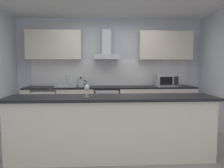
# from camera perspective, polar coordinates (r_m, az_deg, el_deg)

# --- Properties ---
(ground) EXTENTS (5.68, 4.63, 0.02)m
(ground) POSITION_cam_1_polar(r_m,az_deg,el_deg) (4.03, 0.80, -15.77)
(ground) COLOR gray
(wall_back) EXTENTS (5.68, 0.12, 2.60)m
(wall_back) POSITION_cam_1_polar(r_m,az_deg,el_deg) (5.65, -0.52, 3.75)
(wall_back) COLOR silver
(wall_back) RESTS_ON ground
(backsplash_tile) EXTENTS (3.98, 0.02, 0.66)m
(backsplash_tile) POSITION_cam_1_polar(r_m,az_deg,el_deg) (5.58, -0.48, 3.01)
(backsplash_tile) COLOR white
(counter_back) EXTENTS (4.12, 0.60, 0.90)m
(counter_back) POSITION_cam_1_polar(r_m,az_deg,el_deg) (5.35, -0.32, -5.47)
(counter_back) COLOR beige
(counter_back) RESTS_ON ground
(counter_island) EXTENTS (3.11, 0.64, 0.95)m
(counter_island) POSITION_cam_1_polar(r_m,az_deg,el_deg) (3.33, -0.14, -11.34)
(counter_island) COLOR beige
(counter_island) RESTS_ON ground
(upper_cabinets) EXTENTS (4.07, 0.32, 0.70)m
(upper_cabinets) POSITION_cam_1_polar(r_m,az_deg,el_deg) (5.44, -0.41, 10.14)
(upper_cabinets) COLOR beige
(oven) EXTENTS (0.60, 0.62, 0.80)m
(oven) POSITION_cam_1_polar(r_m,az_deg,el_deg) (5.32, -1.41, -5.42)
(oven) COLOR slate
(oven) RESTS_ON ground
(refrigerator) EXTENTS (0.58, 0.60, 0.85)m
(refrigerator) POSITION_cam_1_polar(r_m,az_deg,el_deg) (5.48, -16.89, -5.71)
(refrigerator) COLOR white
(refrigerator) RESTS_ON ground
(microwave) EXTENTS (0.50, 0.38, 0.30)m
(microwave) POSITION_cam_1_polar(r_m,az_deg,el_deg) (5.46, 14.12, 0.94)
(microwave) COLOR #B7BABC
(microwave) RESTS_ON counter_back
(sink) EXTENTS (0.50, 0.40, 0.26)m
(sink) POSITION_cam_1_polar(r_m,az_deg,el_deg) (5.33, -11.94, -0.43)
(sink) COLOR silver
(sink) RESTS_ON counter_back
(kettle) EXTENTS (0.29, 0.15, 0.24)m
(kettle) POSITION_cam_1_polar(r_m,az_deg,el_deg) (5.23, -8.23, 0.38)
(kettle) COLOR #B7BABC
(kettle) RESTS_ON counter_back
(range_hood) EXTENTS (0.62, 0.45, 0.72)m
(range_hood) POSITION_cam_1_polar(r_m,az_deg,el_deg) (5.38, -1.48, 8.88)
(range_hood) COLOR #B7BABC
(wine_glass) EXTENTS (0.08, 0.08, 0.18)m
(wine_glass) POSITION_cam_1_polar(r_m,az_deg,el_deg) (3.22, -6.64, -1.13)
(wine_glass) COLOR silver
(wine_glass) RESTS_ON counter_island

